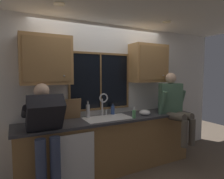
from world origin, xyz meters
TOP-DOWN VIEW (x-y plane):
  - back_wall at (0.00, 0.06)m, footprint 5.42×0.12m
  - ceiling_downlight_left at (-0.91, -0.60)m, footprint 0.14×0.14m
  - ceiling_downlight_right at (0.91, -0.60)m, footprint 0.14×0.14m
  - window_glass at (-0.07, -0.01)m, footprint 1.10×0.02m
  - window_frame_top at (-0.07, -0.02)m, footprint 1.17×0.02m
  - window_frame_bottom at (-0.07, -0.02)m, footprint 1.17×0.02m
  - window_frame_left at (-0.64, -0.02)m, footprint 0.03×0.02m
  - window_frame_right at (0.49, -0.02)m, footprint 0.04×0.02m
  - window_mullion_center at (-0.07, -0.02)m, footprint 0.02×0.02m
  - lower_cabinet_run at (0.00, -0.29)m, footprint 3.02×0.58m
  - countertop at (0.00, -0.31)m, footprint 3.08×0.62m
  - dishwasher_front at (-0.75, -0.61)m, footprint 0.60×0.02m
  - upper_cabinet_left at (-1.02, -0.17)m, footprint 0.73×0.36m
  - upper_cabinet_right at (0.87, -0.17)m, footprint 0.73×0.36m
  - sink at (-0.07, -0.30)m, footprint 0.80×0.46m
  - faucet at (-0.07, -0.12)m, footprint 0.18×0.09m
  - person_standing at (-1.12, -0.60)m, footprint 0.53×0.70m
  - person_sitting_on_counter at (1.16, -0.57)m, footprint 0.54×0.66m
  - knife_block at (-0.86, -0.18)m, footprint 0.12×0.18m
  - cutting_board at (-0.62, -0.09)m, footprint 0.29×0.09m
  - mixing_bowl at (0.62, -0.41)m, footprint 0.20×0.20m
  - soap_dispenser at (0.31, -0.51)m, footprint 0.06×0.07m
  - bottle_green_glass at (-0.36, -0.13)m, footprint 0.06×0.06m
  - bottle_tall_clear at (0.13, -0.09)m, footprint 0.07×0.07m

SIDE VIEW (x-z plane):
  - lower_cabinet_run at x=0.00m, z-range 0.00..0.88m
  - dishwasher_front at x=-0.75m, z-range 0.09..0.83m
  - sink at x=-0.07m, z-range 0.72..0.93m
  - countertop at x=0.00m, z-range 0.88..0.92m
  - person_standing at x=-1.12m, z-range 0.19..1.71m
  - mixing_bowl at x=0.62m, z-range 0.91..1.02m
  - soap_dispenser at x=0.31m, z-range 0.90..1.09m
  - bottle_tall_clear at x=0.13m, z-range 0.90..1.11m
  - knife_block at x=-0.86m, z-range 0.87..1.19m
  - window_frame_bottom at x=-0.07m, z-range 1.01..1.05m
  - bottle_green_glass at x=-0.36m, z-range 0.90..1.18m
  - cutting_board at x=-0.62m, z-range 0.92..1.25m
  - person_sitting_on_counter at x=1.16m, z-range 0.47..1.73m
  - faucet at x=-0.07m, z-range 0.97..1.37m
  - back_wall at x=0.00m, z-range 0.00..2.55m
  - window_glass at x=-0.07m, z-range 1.05..2.00m
  - window_frame_left at x=-0.64m, z-range 1.05..2.00m
  - window_frame_right at x=0.49m, z-range 1.05..2.00m
  - window_mullion_center at x=-0.07m, z-range 1.05..2.00m
  - upper_cabinet_left at x=-1.02m, z-range 1.50..2.22m
  - upper_cabinet_right at x=0.87m, z-range 1.50..2.22m
  - window_frame_top at x=-0.07m, z-range 2.00..2.04m
  - ceiling_downlight_left at x=-0.91m, z-range 2.54..2.55m
  - ceiling_downlight_right at x=0.91m, z-range 2.54..2.55m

